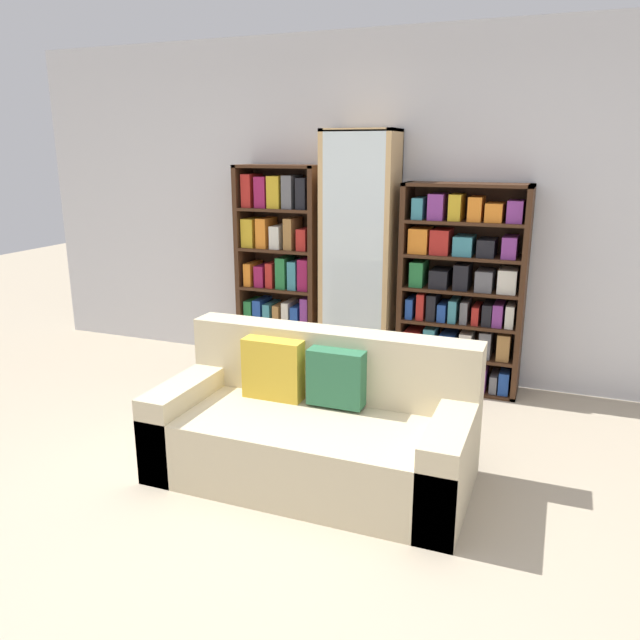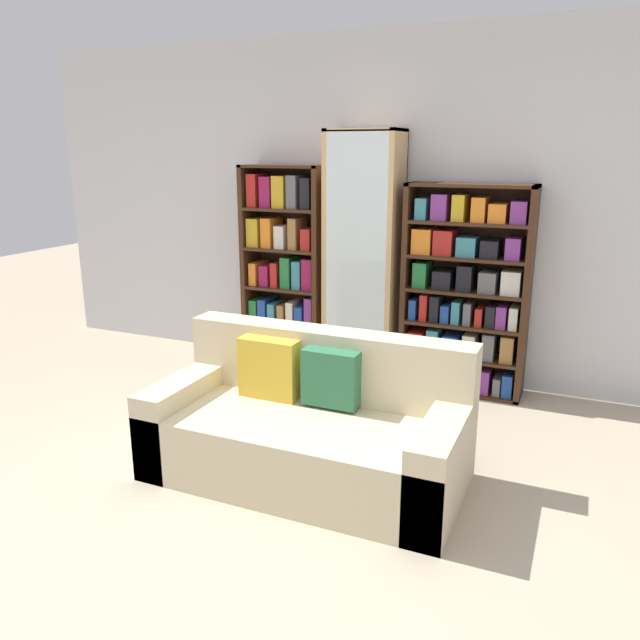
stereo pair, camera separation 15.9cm
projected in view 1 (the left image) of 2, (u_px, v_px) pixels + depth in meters
The scene contains 7 objects.
ground_plane at pixel (250, 529), 3.08m from camera, with size 16.00×16.00×0.00m, color tan.
wall_back at pixel (391, 209), 4.98m from camera, with size 6.69×0.06×2.70m.
couch at pixel (314, 429), 3.54m from camera, with size 1.76×0.84×0.80m.
bookshelf_left at pixel (281, 271), 5.25m from camera, with size 0.70×0.32×1.69m.
display_cabinet at pixel (360, 259), 4.95m from camera, with size 0.57×0.36×1.96m.
bookshelf_right at pixel (461, 292), 4.73m from camera, with size 0.93×0.32×1.58m.
wine_bottle at pixel (406, 397), 4.36m from camera, with size 0.09×0.09×0.35m.
Camera 1 is at (1.31, -2.38, 1.81)m, focal length 35.00 mm.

